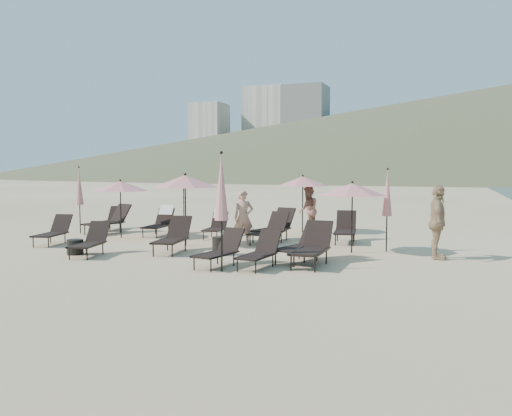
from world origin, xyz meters
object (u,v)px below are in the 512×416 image
at_px(lounger_7, 160,221).
at_px(lounger_9, 275,226).
at_px(lounger_10, 270,229).
at_px(lounger_12, 312,246).
at_px(umbrella_closed_1, 387,194).
at_px(umbrella_open_3, 184,183).
at_px(lounger_0, 54,231).
at_px(lounger_4, 260,251).
at_px(lounger_8, 217,224).
at_px(umbrella_closed_0, 221,188).
at_px(beachgoer_a, 244,218).
at_px(lounger_3, 220,249).
at_px(umbrella_open_0, 120,186).
at_px(umbrella_open_2, 352,189).
at_px(side_table_0, 75,247).
at_px(lounger_5, 303,243).
at_px(lounger_6, 109,220).
at_px(umbrella_closed_2, 79,187).
at_px(side_table_1, 220,246).
at_px(beachgoer_b, 308,210).
at_px(umbrella_open_1, 185,181).
at_px(lounger_13, 111,219).
at_px(umbrella_open_4, 303,181).
at_px(lounger_1, 90,240).
at_px(lounger_11, 345,228).
at_px(beachgoer_c, 437,222).

height_order(lounger_7, lounger_9, lounger_9).
xyz_separation_m(lounger_10, lounger_12, (2.25, -3.12, 0.02)).
height_order(lounger_9, umbrella_closed_1, umbrella_closed_1).
bearing_deg(umbrella_open_3, lounger_0, -115.93).
relative_size(lounger_4, lounger_8, 0.94).
bearing_deg(lounger_12, lounger_7, 150.47).
distance_m(lounger_10, umbrella_closed_0, 4.86).
bearing_deg(beachgoer_a, lounger_3, -111.58).
relative_size(lounger_10, umbrella_open_0, 0.87).
bearing_deg(umbrella_open_2, side_table_0, -155.71).
xyz_separation_m(lounger_5, lounger_6, (-8.30, 2.94, 0.03)).
bearing_deg(lounger_12, lounger_9, 120.92).
height_order(lounger_4, umbrella_closed_2, umbrella_closed_2).
xyz_separation_m(umbrella_open_2, side_table_1, (-3.22, -1.74, -1.52)).
xyz_separation_m(lounger_3, umbrella_open_3, (-4.32, 5.70, 1.44)).
xyz_separation_m(lounger_4, umbrella_open_3, (-5.27, 5.53, 1.45)).
distance_m(lounger_10, beachgoer_b, 2.94).
height_order(lounger_0, beachgoer_b, beachgoer_b).
bearing_deg(umbrella_closed_1, umbrella_open_0, -177.89).
xyz_separation_m(lounger_9, lounger_10, (0.07, -0.62, -0.04)).
relative_size(umbrella_open_1, umbrella_closed_1, 0.94).
height_order(lounger_4, umbrella_open_2, umbrella_open_2).
relative_size(lounger_7, lounger_13, 1.07).
bearing_deg(umbrella_open_4, side_table_0, -120.71).
relative_size(lounger_1, umbrella_closed_0, 0.60).
bearing_deg(side_table_0, beachgoer_b, 56.32).
height_order(lounger_10, side_table_1, lounger_10).
height_order(lounger_3, lounger_5, lounger_5).
relative_size(lounger_9, lounger_13, 1.17).
bearing_deg(beachgoer_a, lounger_7, 127.54).
xyz_separation_m(lounger_6, lounger_11, (8.58, 0.90, -0.03)).
relative_size(lounger_12, side_table_1, 3.60).
bearing_deg(lounger_0, beachgoer_c, -6.44).
bearing_deg(lounger_12, lounger_0, 176.36).
distance_m(lounger_7, lounger_8, 2.17).
height_order(lounger_7, lounger_11, lounger_7).
bearing_deg(beachgoer_a, lounger_4, -96.93).
bearing_deg(lounger_13, beachgoer_a, -31.75).
xyz_separation_m(umbrella_closed_0, side_table_0, (-4.74, 0.61, -1.68)).
distance_m(lounger_8, lounger_13, 4.96).
bearing_deg(umbrella_open_0, umbrella_open_1, -13.98).
relative_size(lounger_11, umbrella_open_0, 0.89).
distance_m(side_table_0, beachgoer_c, 9.64).
bearing_deg(lounger_3, side_table_0, -172.54).
distance_m(umbrella_open_1, side_table_0, 3.70).
bearing_deg(lounger_13, lounger_0, -92.16).
relative_size(lounger_8, umbrella_open_0, 0.79).
bearing_deg(lounger_0, umbrella_closed_1, -1.03).
bearing_deg(lounger_12, lounger_10, 124.93).
bearing_deg(lounger_1, lounger_7, 83.78).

